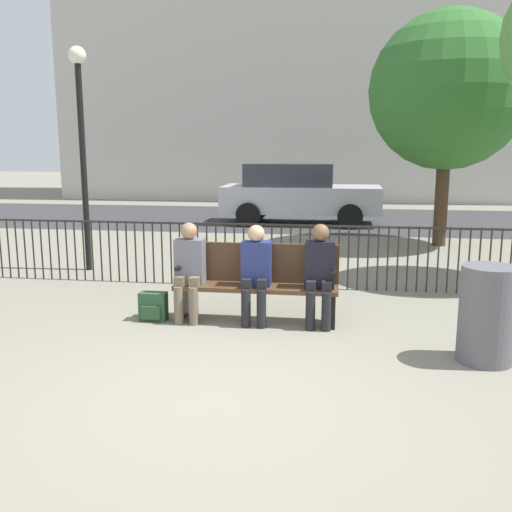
# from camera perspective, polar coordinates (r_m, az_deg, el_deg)

# --- Properties ---
(ground_plane) EXTENTS (80.00, 80.00, 0.00)m
(ground_plane) POSITION_cam_1_polar(r_m,az_deg,el_deg) (4.94, -3.62, -13.78)
(ground_plane) COLOR gray
(park_bench) EXTENTS (1.94, 0.45, 0.92)m
(park_bench) POSITION_cam_1_polar(r_m,az_deg,el_deg) (6.81, 0.10, -2.36)
(park_bench) COLOR #4C331E
(park_bench) RESTS_ON ground
(seated_person_0) EXTENTS (0.34, 0.39, 1.18)m
(seated_person_0) POSITION_cam_1_polar(r_m,az_deg,el_deg) (6.81, -6.71, -1.07)
(seated_person_0) COLOR brown
(seated_person_0) RESTS_ON ground
(seated_person_1) EXTENTS (0.34, 0.39, 1.17)m
(seated_person_1) POSITION_cam_1_polar(r_m,az_deg,el_deg) (6.65, -0.02, -1.33)
(seated_person_1) COLOR black
(seated_person_1) RESTS_ON ground
(seated_person_2) EXTENTS (0.34, 0.39, 1.20)m
(seated_person_2) POSITION_cam_1_polar(r_m,az_deg,el_deg) (6.58, 6.39, -1.40)
(seated_person_2) COLOR black
(seated_person_2) RESTS_ON ground
(backpack) EXTENTS (0.33, 0.20, 0.34)m
(backpack) POSITION_cam_1_polar(r_m,az_deg,el_deg) (6.98, -10.25, -5.02)
(backpack) COLOR #284C2D
(backpack) RESTS_ON ground
(fence_railing) EXTENTS (9.01, 0.03, 0.95)m
(fence_railing) POSITION_cam_1_polar(r_m,az_deg,el_deg) (8.41, 1.61, 0.61)
(fence_railing) COLOR #2D2823
(fence_railing) RESTS_ON ground
(tree_1) EXTENTS (3.16, 3.16, 4.74)m
(tree_1) POSITION_cam_1_polar(r_m,az_deg,el_deg) (12.55, 18.65, 15.33)
(tree_1) COLOR #422D1E
(tree_1) RESTS_ON ground
(lamp_post) EXTENTS (0.28, 0.28, 3.63)m
(lamp_post) POSITION_cam_1_polar(r_m,az_deg,el_deg) (9.90, -17.09, 12.40)
(lamp_post) COLOR black
(lamp_post) RESTS_ON ground
(street_surface) EXTENTS (24.00, 6.00, 0.01)m
(street_surface) POSITION_cam_1_polar(r_m,az_deg,el_deg) (16.55, 4.99, 3.72)
(street_surface) COLOR #333335
(street_surface) RESTS_ON ground
(parked_car_0) EXTENTS (4.20, 1.94, 1.62)m
(parked_car_0) POSITION_cam_1_polar(r_m,az_deg,el_deg) (15.45, 4.20, 6.35)
(parked_car_0) COLOR #B7B7BC
(parked_car_0) RESTS_ON ground
(trash_bin) EXTENTS (0.53, 0.53, 0.95)m
(trash_bin) POSITION_cam_1_polar(r_m,az_deg,el_deg) (5.93, 22.10, -5.44)
(trash_bin) COLOR #56565B
(trash_bin) RESTS_ON ground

